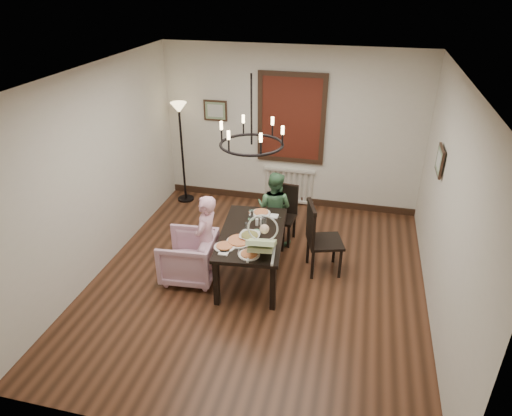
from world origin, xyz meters
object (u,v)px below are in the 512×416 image
at_px(elderly_woman, 207,246).
at_px(floor_lamp, 182,154).
at_px(dining_table, 252,238).
at_px(drinking_glass, 247,228).
at_px(chair_far, 282,215).
at_px(armchair, 189,257).
at_px(baby_bouncer, 262,241).
at_px(chair_right, 325,238).
at_px(seated_man, 274,214).

bearing_deg(elderly_woman, floor_lamp, -145.12).
height_order(dining_table, drinking_glass, drinking_glass).
distance_m(dining_table, chair_far, 1.05).
height_order(dining_table, floor_lamp, floor_lamp).
height_order(armchair, baby_bouncer, baby_bouncer).
bearing_deg(armchair, chair_far, 135.30).
xyz_separation_m(chair_right, drinking_glass, (-1.02, -0.37, 0.23)).
bearing_deg(dining_table, drinking_glass, -172.26).
bearing_deg(baby_bouncer, chair_far, 83.80).
xyz_separation_m(baby_bouncer, drinking_glass, (-0.30, 0.45, -0.11)).
bearing_deg(baby_bouncer, elderly_woman, 156.05).
bearing_deg(elderly_woman, drinking_glass, 117.73).
bearing_deg(seated_man, floor_lamp, -14.96).
bearing_deg(dining_table, armchair, -169.26).
bearing_deg(chair_far, baby_bouncer, -83.35).
distance_m(seated_man, floor_lamp, 2.22).
bearing_deg(drinking_glass, armchair, -163.08).
height_order(chair_right, seated_man, chair_right).
xyz_separation_m(elderly_woman, seated_man, (0.69, 1.18, -0.04)).
relative_size(dining_table, floor_lamp, 0.87).
bearing_deg(seated_man, drinking_glass, 94.11).
bearing_deg(drinking_glass, dining_table, 13.68).
distance_m(armchair, floor_lamp, 2.54).
relative_size(baby_bouncer, floor_lamp, 0.31).
xyz_separation_m(chair_far, baby_bouncer, (0.02, -1.48, 0.42)).
relative_size(armchair, elderly_woman, 0.69).
bearing_deg(baby_bouncer, dining_table, 110.43).
bearing_deg(seated_man, chair_far, -144.17).
distance_m(elderly_woman, seated_man, 1.37).
bearing_deg(seated_man, elderly_woman, 73.82).
height_order(seated_man, baby_bouncer, baby_bouncer).
bearing_deg(chair_right, seated_man, 36.97).
xyz_separation_m(chair_right, armchair, (-1.80, -0.61, -0.21)).
height_order(armchair, elderly_woman, elderly_woman).
distance_m(dining_table, drinking_glass, 0.17).
xyz_separation_m(elderly_woman, baby_bouncer, (0.82, -0.25, 0.35)).
height_order(elderly_woman, seated_man, elderly_woman).
bearing_deg(floor_lamp, chair_far, -26.77).
relative_size(elderly_woman, floor_lamp, 0.59).
height_order(chair_far, elderly_woman, elderly_woman).
distance_m(dining_table, elderly_woman, 0.62).
xyz_separation_m(dining_table, seated_man, (0.11, 0.97, -0.13)).
relative_size(chair_far, armchair, 1.25).
relative_size(seated_man, drinking_glass, 6.91).
height_order(chair_right, armchair, chair_right).
bearing_deg(chair_right, baby_bouncer, 121.72).
distance_m(armchair, elderly_woman, 0.33).
bearing_deg(floor_lamp, baby_bouncer, -50.85).
xyz_separation_m(chair_far, drinking_glass, (-0.29, -1.03, 0.31)).
xyz_separation_m(armchair, floor_lamp, (-0.95, 2.28, 0.57)).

